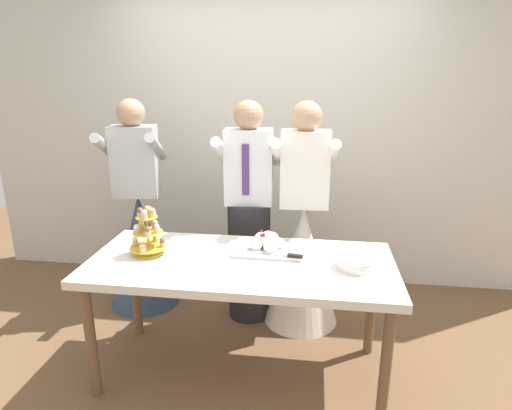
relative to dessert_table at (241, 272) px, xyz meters
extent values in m
plane|color=brown|center=(0.00, 0.00, -0.70)|extent=(8.00, 8.00, 0.00)
cube|color=beige|center=(0.00, 1.45, 0.75)|extent=(5.20, 0.10, 2.90)
cube|color=silver|center=(0.00, 0.00, 0.05)|extent=(1.80, 0.80, 0.05)
cylinder|color=brown|center=(-0.82, -0.32, -0.34)|extent=(0.06, 0.06, 0.72)
cylinder|color=brown|center=(0.82, -0.32, -0.34)|extent=(0.06, 0.06, 0.72)
cylinder|color=brown|center=(-0.82, 0.32, -0.34)|extent=(0.06, 0.06, 0.72)
cylinder|color=brown|center=(0.82, 0.32, -0.34)|extent=(0.06, 0.06, 0.72)
cylinder|color=gold|center=(-0.57, 0.02, 0.08)|extent=(0.17, 0.17, 0.01)
cylinder|color=gold|center=(-0.57, 0.02, 0.23)|extent=(0.01, 0.01, 0.31)
cylinder|color=gold|center=(-0.57, 0.02, 0.12)|extent=(0.23, 0.23, 0.01)
cylinder|color=#D1B784|center=(-0.49, 0.03, 0.14)|extent=(0.04, 0.04, 0.03)
sphere|color=brown|center=(-0.49, 0.03, 0.16)|extent=(0.04, 0.04, 0.04)
cylinder|color=#D1B784|center=(-0.56, 0.11, 0.14)|extent=(0.04, 0.04, 0.03)
sphere|color=beige|center=(-0.56, 0.11, 0.16)|extent=(0.04, 0.04, 0.04)
cylinder|color=#D1B784|center=(-0.66, 0.03, 0.14)|extent=(0.04, 0.04, 0.03)
sphere|color=beige|center=(-0.66, 0.03, 0.16)|extent=(0.04, 0.04, 0.04)
cylinder|color=#D1B784|center=(-0.57, -0.06, 0.14)|extent=(0.04, 0.04, 0.03)
sphere|color=#D6B27A|center=(-0.57, -0.06, 0.16)|extent=(0.04, 0.04, 0.04)
cylinder|color=gold|center=(-0.57, 0.02, 0.21)|extent=(0.18, 0.18, 0.01)
cylinder|color=#D1B784|center=(-0.51, 0.01, 0.23)|extent=(0.04, 0.04, 0.03)
sphere|color=#EAB7C6|center=(-0.51, 0.01, 0.25)|extent=(0.04, 0.04, 0.04)
cylinder|color=#D1B784|center=(-0.54, 0.08, 0.23)|extent=(0.04, 0.04, 0.03)
sphere|color=#D6B27A|center=(-0.54, 0.08, 0.25)|extent=(0.04, 0.04, 0.04)
cylinder|color=#D1B784|center=(-0.62, 0.06, 0.23)|extent=(0.04, 0.04, 0.03)
sphere|color=beige|center=(-0.62, 0.06, 0.25)|extent=(0.04, 0.04, 0.04)
cylinder|color=#D1B784|center=(-0.63, -0.01, 0.23)|extent=(0.04, 0.04, 0.03)
sphere|color=white|center=(-0.63, -0.01, 0.25)|extent=(0.04, 0.04, 0.04)
cylinder|color=#D1B784|center=(-0.55, -0.03, 0.23)|extent=(0.04, 0.04, 0.03)
sphere|color=brown|center=(-0.55, -0.03, 0.25)|extent=(0.04, 0.04, 0.04)
cylinder|color=gold|center=(-0.57, 0.02, 0.31)|extent=(0.13, 0.13, 0.01)
cylinder|color=#D1B784|center=(-0.54, 0.03, 0.33)|extent=(0.04, 0.04, 0.03)
sphere|color=#D6B27A|center=(-0.54, 0.03, 0.35)|extent=(0.04, 0.04, 0.04)
cylinder|color=#D1B784|center=(-0.57, 0.06, 0.33)|extent=(0.04, 0.04, 0.03)
sphere|color=#EAB7C6|center=(-0.57, 0.06, 0.35)|extent=(0.04, 0.04, 0.04)
cylinder|color=#D1B784|center=(-0.61, 0.02, 0.33)|extent=(0.04, 0.04, 0.03)
sphere|color=brown|center=(-0.61, 0.02, 0.35)|extent=(0.04, 0.04, 0.04)
cylinder|color=#D1B784|center=(-0.57, -0.01, 0.33)|extent=(0.04, 0.04, 0.03)
sphere|color=#EAB7C6|center=(-0.57, -0.01, 0.35)|extent=(0.04, 0.04, 0.04)
cube|color=silver|center=(0.14, 0.17, 0.09)|extent=(0.42, 0.31, 0.02)
sphere|color=white|center=(0.21, 0.17, 0.12)|extent=(0.07, 0.07, 0.07)
sphere|color=white|center=(0.16, 0.23, 0.13)|extent=(0.09, 0.09, 0.09)
sphere|color=white|center=(0.10, 0.21, 0.13)|extent=(0.09, 0.09, 0.09)
sphere|color=white|center=(0.07, 0.13, 0.13)|extent=(0.08, 0.08, 0.08)
sphere|color=white|center=(0.17, 0.10, 0.13)|extent=(0.09, 0.09, 0.09)
sphere|color=white|center=(0.14, 0.17, 0.14)|extent=(0.11, 0.11, 0.11)
sphere|color=#B21923|center=(0.12, 0.14, 0.18)|extent=(0.02, 0.02, 0.02)
sphere|color=#DB474C|center=(0.14, 0.23, 0.18)|extent=(0.02, 0.02, 0.02)
sphere|color=#B21923|center=(0.10, 0.19, 0.19)|extent=(0.02, 0.02, 0.02)
sphere|color=#2D1938|center=(0.10, 0.15, 0.18)|extent=(0.02, 0.02, 0.02)
sphere|color=#2D1938|center=(0.12, 0.14, 0.19)|extent=(0.02, 0.02, 0.02)
sphere|color=#2D1938|center=(0.13, 0.19, 0.18)|extent=(0.02, 0.02, 0.02)
cube|color=silver|center=(0.17, 0.06, 0.10)|extent=(0.23, 0.06, 0.00)
cube|color=black|center=(0.32, 0.03, 0.11)|extent=(0.09, 0.04, 0.02)
cylinder|color=white|center=(0.66, -0.02, 0.08)|extent=(0.21, 0.21, 0.01)
cylinder|color=white|center=(0.66, -0.01, 0.09)|extent=(0.21, 0.21, 0.01)
cylinder|color=white|center=(0.66, -0.02, 0.10)|extent=(0.21, 0.21, 0.01)
cylinder|color=white|center=(0.66, -0.01, 0.11)|extent=(0.21, 0.21, 0.01)
cylinder|color=white|center=(0.66, -0.01, 0.12)|extent=(0.21, 0.21, 0.01)
cylinder|color=white|center=(0.66, -0.01, 0.13)|extent=(0.21, 0.21, 0.01)
cylinder|color=white|center=(0.66, -0.02, 0.15)|extent=(0.21, 0.21, 0.01)
cylinder|color=#232328|center=(-0.06, 0.70, -0.24)|extent=(0.32, 0.32, 0.92)
cube|color=white|center=(-0.06, 0.70, 0.49)|extent=(0.35, 0.22, 0.54)
sphere|color=tan|center=(-0.06, 0.70, 0.85)|extent=(0.21, 0.21, 0.21)
cylinder|color=white|center=(-0.25, 0.69, 0.60)|extent=(0.11, 0.49, 0.28)
cylinder|color=white|center=(0.13, 0.71, 0.60)|extent=(0.11, 0.49, 0.28)
cube|color=#4C3372|center=(-0.06, 0.59, 0.49)|extent=(0.05, 0.02, 0.36)
cone|color=white|center=(0.35, 0.67, -0.24)|extent=(0.56, 0.56, 0.92)
cube|color=white|center=(0.35, 0.67, 0.49)|extent=(0.35, 0.21, 0.54)
sphere|color=tan|center=(0.35, 0.67, 0.85)|extent=(0.21, 0.21, 0.21)
cylinder|color=white|center=(0.15, 0.67, 0.60)|extent=(0.09, 0.49, 0.28)
cylinder|color=white|center=(0.53, 0.68, 0.60)|extent=(0.09, 0.49, 0.28)
cone|color=#334760|center=(-0.95, 0.78, -0.24)|extent=(0.56, 0.56, 0.92)
cube|color=#B2B7BC|center=(-0.95, 0.78, 0.49)|extent=(0.37, 0.26, 0.54)
sphere|color=tan|center=(-0.95, 0.78, 0.85)|extent=(0.21, 0.21, 0.21)
cylinder|color=#B2B7BC|center=(-1.16, 0.74, 0.60)|extent=(0.16, 0.49, 0.28)
cylinder|color=#B2B7BC|center=(-0.78, 0.81, 0.60)|extent=(0.16, 0.49, 0.28)
camera|label=1|loc=(0.41, -2.30, 1.13)|focal=30.23mm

